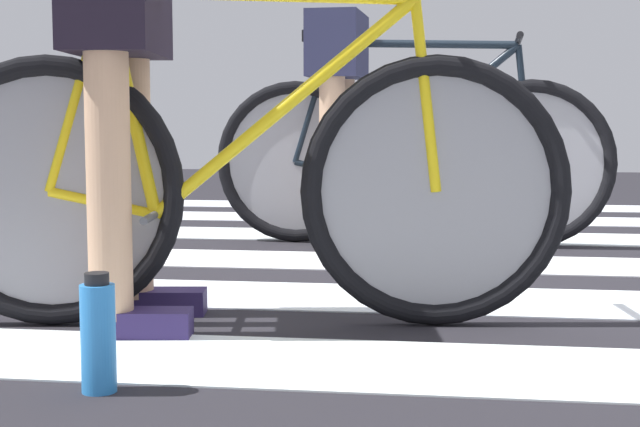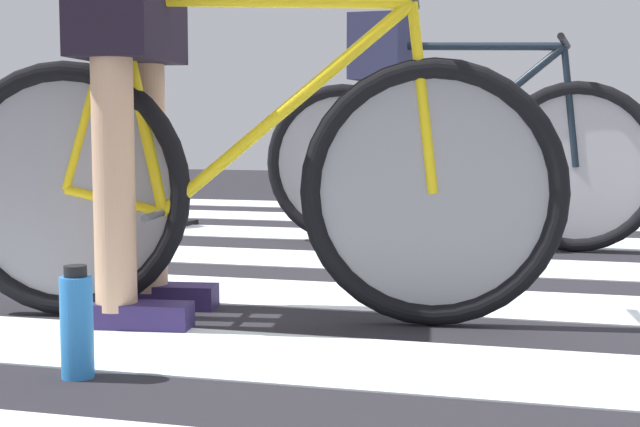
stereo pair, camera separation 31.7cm
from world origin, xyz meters
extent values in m
cube|color=#232227|center=(0.00, 0.00, 0.01)|extent=(18.00, 14.00, 0.02)
cube|color=white|center=(0.08, -0.89, 0.02)|extent=(5.20, 0.44, 0.00)
cube|color=white|center=(-0.11, -0.11, 0.02)|extent=(5.20, 0.44, 0.00)
cube|color=white|center=(-0.12, 0.61, 0.02)|extent=(5.20, 0.44, 0.00)
cube|color=white|center=(0.00, 1.41, 0.02)|extent=(5.20, 0.44, 0.00)
cube|color=silver|center=(0.07, 2.17, 0.02)|extent=(5.20, 0.44, 0.00)
cube|color=silver|center=(-0.02, 2.92, 0.02)|extent=(5.20, 0.44, 0.00)
torus|color=black|center=(-1.22, -0.59, 0.38)|extent=(0.72, 0.15, 0.72)
torus|color=black|center=(-0.21, -0.46, 0.38)|extent=(0.72, 0.15, 0.72)
cylinder|color=gray|center=(-1.22, -0.59, 0.38)|extent=(0.60, 0.09, 0.61)
cylinder|color=gray|center=(-0.21, -0.46, 0.38)|extent=(0.60, 0.09, 0.61)
cylinder|color=yellow|center=(-0.61, -0.51, 0.60)|extent=(0.70, 0.13, 0.59)
cylinder|color=yellow|center=(-1.01, -0.56, 0.61)|extent=(0.16, 0.05, 0.59)
cylinder|color=yellow|center=(-1.09, -0.57, 0.35)|extent=(0.29, 0.06, 0.09)
cylinder|color=yellow|center=(-1.15, -0.58, 0.64)|extent=(0.19, 0.05, 0.53)
cylinder|color=yellow|center=(-0.24, -0.46, 0.63)|extent=(0.09, 0.04, 0.50)
cylinder|color=#4C4C51|center=(-0.95, -0.56, 0.32)|extent=(0.06, 0.34, 0.02)
cylinder|color=tan|center=(-1.05, -0.43, 0.52)|extent=(0.11, 0.11, 0.90)
cylinder|color=tan|center=(-1.02, -0.71, 0.52)|extent=(0.11, 0.11, 0.90)
cube|color=black|center=(-1.04, -0.57, 0.87)|extent=(0.27, 0.44, 0.28)
cube|color=#2D2152|center=(-0.99, -0.42, 0.06)|extent=(0.27, 0.13, 0.07)
cube|color=#2D2152|center=(-0.95, -0.70, 0.06)|extent=(0.27, 0.13, 0.07)
torus|color=black|center=(-0.85, 1.16, 0.38)|extent=(0.72, 0.09, 0.72)
torus|color=black|center=(0.17, 1.11, 0.38)|extent=(0.72, 0.09, 0.72)
cylinder|color=gray|center=(-0.85, 1.16, 0.38)|extent=(0.61, 0.03, 0.61)
cylinder|color=gray|center=(0.17, 1.11, 0.38)|extent=(0.61, 0.03, 0.61)
cylinder|color=black|center=(-0.29, 1.13, 0.89)|extent=(0.80, 0.07, 0.05)
cylinder|color=black|center=(-0.23, 1.13, 0.60)|extent=(0.70, 0.07, 0.59)
cylinder|color=black|center=(-0.63, 1.15, 0.61)|extent=(0.15, 0.04, 0.59)
cylinder|color=black|center=(-0.71, 1.15, 0.35)|extent=(0.29, 0.04, 0.09)
cylinder|color=black|center=(-0.77, 1.15, 0.64)|extent=(0.19, 0.03, 0.53)
cylinder|color=black|center=(0.14, 1.11, 0.63)|extent=(0.09, 0.03, 0.50)
cube|color=black|center=(-0.69, 1.15, 0.93)|extent=(0.24, 0.10, 0.05)
cylinder|color=black|center=(0.11, 1.11, 0.90)|extent=(0.05, 0.52, 0.03)
cylinder|color=#4C4C51|center=(-0.57, 1.14, 0.32)|extent=(0.04, 0.34, 0.02)
cylinder|color=tan|center=(-0.66, 1.29, 0.53)|extent=(0.11, 0.11, 0.92)
cylinder|color=tan|center=(-0.67, 1.01, 0.53)|extent=(0.11, 0.11, 0.92)
cube|color=#262845|center=(-0.66, 1.15, 0.89)|extent=(0.24, 0.42, 0.28)
cube|color=#2E4A29|center=(-0.59, 1.28, 0.06)|extent=(0.26, 0.11, 0.07)
cube|color=#2E4A29|center=(-0.60, 1.00, 0.06)|extent=(0.26, 0.11, 0.07)
cylinder|color=#2D83D6|center=(-0.88, -1.16, 0.13)|extent=(0.07, 0.07, 0.22)
cylinder|color=black|center=(-0.88, -1.16, 0.25)|extent=(0.05, 0.05, 0.02)
cube|color=black|center=(-1.99, 1.50, 0.03)|extent=(0.42, 0.42, 0.02)
cone|color=#EA5B14|center=(-1.99, 1.50, 0.26)|extent=(0.36, 0.36, 0.48)
cylinder|color=white|center=(-1.99, 1.50, 0.28)|extent=(0.20, 0.20, 0.05)
camera|label=1|loc=(-0.19, -2.91, 0.57)|focal=52.05mm
camera|label=2|loc=(0.13, -2.91, 0.57)|focal=52.05mm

